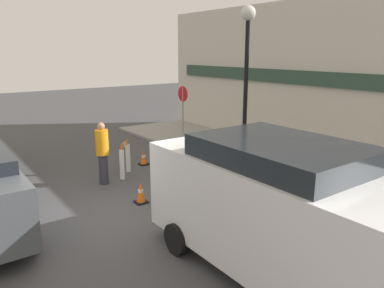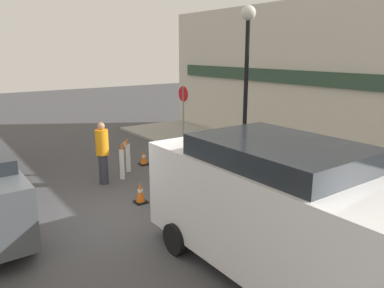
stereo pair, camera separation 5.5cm
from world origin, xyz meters
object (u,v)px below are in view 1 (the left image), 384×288
object	(u,v)px
stop_sign	(183,106)
streetlamp_post	(246,66)
work_van	(278,203)
person_worker	(102,151)

from	to	relation	value
stop_sign	streetlamp_post	bearing A→B (deg)	176.84
streetlamp_post	work_van	distance (m)	6.11
stop_sign	person_worker	distance (m)	4.85
work_van	person_worker	bearing A→B (deg)	-174.43
streetlamp_post	person_worker	world-z (taller)	streetlamp_post
streetlamp_post	person_worker	distance (m)	4.96
person_worker	work_van	distance (m)	5.97
streetlamp_post	work_van	size ratio (longest dim) A/B	1.01
streetlamp_post	person_worker	bearing A→B (deg)	-108.62
stop_sign	person_worker	xyz separation A→B (m)	(2.18, -4.28, -0.69)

